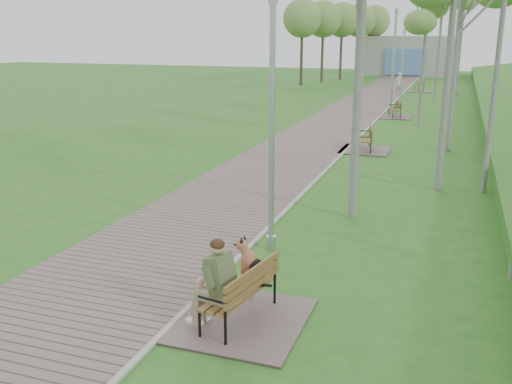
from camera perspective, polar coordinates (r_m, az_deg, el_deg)
ground at (r=13.48m, az=1.76°, el=-3.17°), size 120.00×120.00×0.00m
walkway at (r=34.40m, az=9.97°, el=8.20°), size 3.50×67.00×0.04m
kerb at (r=34.16m, az=12.89°, el=8.00°), size 0.10×67.00×0.05m
building_north at (r=63.41m, az=14.92°, el=13.02°), size 10.00×5.20×4.00m
bench_main at (r=8.90m, az=-2.16°, el=-10.17°), size 1.92×2.14×1.68m
bench_second at (r=22.18m, az=10.80°, el=4.62°), size 1.81×2.01×1.11m
bench_third at (r=31.42m, az=13.68°, el=7.61°), size 1.68×1.86×1.03m
bench_far at (r=45.70m, az=16.02°, el=9.85°), size 1.69×1.88×1.04m
lamp_post_near at (r=11.28m, az=1.59°, el=5.58°), size 0.20×0.20×5.08m
lamp_post_second at (r=32.60m, az=13.55°, el=12.18°), size 0.22×0.22×5.58m
lamp_post_third at (r=37.97m, az=14.40°, el=11.83°), size 0.18×0.18×4.55m
lamp_post_far at (r=62.72m, az=16.58°, el=13.40°), size 0.21×0.21×5.47m
pedestrian_near at (r=43.61m, az=14.10°, el=10.52°), size 0.66×0.52×1.58m
birch_mid_c at (r=28.58m, az=16.85°, el=17.84°), size 2.47×2.47×7.33m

